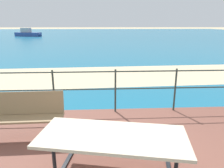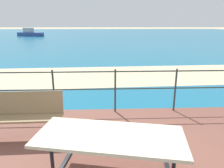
% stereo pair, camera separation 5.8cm
% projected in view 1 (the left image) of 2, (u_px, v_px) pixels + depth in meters
% --- Properties ---
extents(sea_water, '(90.00, 90.00, 0.01)m').
position_uv_depth(sea_water, '(102.00, 35.00, 41.22)').
color(sea_water, '#196B8E').
rests_on(sea_water, ground).
extents(beach_strip, '(54.11, 6.08, 0.01)m').
position_uv_depth(beach_strip, '(109.00, 75.00, 9.03)').
color(beach_strip, beige).
rests_on(beach_strip, ground).
extents(picnic_table, '(2.06, 1.77, 0.80)m').
position_uv_depth(picnic_table, '(112.00, 148.00, 2.60)').
color(picnic_table, '#BCAD93').
rests_on(picnic_table, patio_paving).
extents(park_bench, '(1.45, 0.45, 0.88)m').
position_uv_depth(park_bench, '(24.00, 112.00, 3.90)').
color(park_bench, '#8C704C').
rests_on(park_bench, patio_paving).
extents(railing_fence, '(5.94, 0.04, 1.07)m').
position_uv_depth(railing_fence, '(115.00, 85.00, 5.01)').
color(railing_fence, '#2D3833').
rests_on(railing_fence, patio_paving).
extents(boat_near, '(5.11, 2.89, 1.43)m').
position_uv_depth(boat_near, '(28.00, 33.00, 36.21)').
color(boat_near, '#2D478C').
rests_on(boat_near, sea_water).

